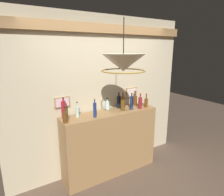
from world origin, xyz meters
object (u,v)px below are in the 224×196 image
(liquor_bottle_rye, at_px, (107,105))
(liquor_bottle_whiskey, at_px, (123,103))
(liquor_bottle_vermouth, at_px, (77,112))
(liquor_bottle_rum, at_px, (146,103))
(liquor_bottle_gin, at_px, (95,110))
(pendant_lamp, at_px, (123,63))
(liquor_bottle_mezcal, at_px, (65,117))
(liquor_bottle_tequila, at_px, (64,110))
(liquor_bottle_scotch, at_px, (132,103))
(glass_tumbler_rocks, at_px, (95,110))
(liquor_bottle_amaro, at_px, (119,102))
(liquor_bottle_port, at_px, (140,103))
(liquor_bottle_brandy, at_px, (135,100))

(liquor_bottle_rye, height_order, liquor_bottle_whiskey, liquor_bottle_whiskey)
(liquor_bottle_vermouth, distance_m, liquor_bottle_rum, 1.24)
(liquor_bottle_gin, xyz_separation_m, pendant_lamp, (0.12, -0.56, 0.72))
(liquor_bottle_whiskey, height_order, liquor_bottle_mezcal, liquor_bottle_whiskey)
(liquor_bottle_rye, relative_size, liquor_bottle_gin, 0.69)
(liquor_bottle_tequila, relative_size, liquor_bottle_gin, 1.08)
(liquor_bottle_rye, distance_m, liquor_bottle_mezcal, 0.85)
(liquor_bottle_mezcal, bearing_deg, liquor_bottle_scotch, 0.79)
(glass_tumbler_rocks, bearing_deg, liquor_bottle_vermouth, -168.97)
(liquor_bottle_amaro, bearing_deg, liquor_bottle_tequila, -179.88)
(glass_tumbler_rocks, bearing_deg, liquor_bottle_port, -15.63)
(liquor_bottle_gin, xyz_separation_m, glass_tumbler_rocks, (0.10, 0.20, -0.07))
(liquor_bottle_scotch, relative_size, liquor_bottle_brandy, 1.09)
(liquor_bottle_mezcal, height_order, glass_tumbler_rocks, liquor_bottle_mezcal)
(liquor_bottle_rum, bearing_deg, liquor_bottle_scotch, 173.62)
(liquor_bottle_rye, height_order, liquor_bottle_gin, liquor_bottle_gin)
(liquor_bottle_port, height_order, liquor_bottle_amaro, liquor_bottle_amaro)
(liquor_bottle_scotch, height_order, liquor_bottle_vermouth, liquor_bottle_scotch)
(liquor_bottle_scotch, distance_m, liquor_bottle_amaro, 0.23)
(liquor_bottle_rye, distance_m, glass_tumbler_rocks, 0.26)
(liquor_bottle_vermouth, relative_size, liquor_bottle_rum, 0.95)
(liquor_bottle_vermouth, xyz_separation_m, liquor_bottle_brandy, (1.15, 0.06, 0.01))
(liquor_bottle_whiskey, height_order, liquor_bottle_rum, liquor_bottle_whiskey)
(liquor_bottle_port, distance_m, liquor_bottle_vermouth, 1.11)
(liquor_bottle_rye, relative_size, liquor_bottle_amaro, 0.71)
(liquor_bottle_gin, height_order, liquor_bottle_vermouth, liquor_bottle_gin)
(liquor_bottle_port, xyz_separation_m, liquor_bottle_rum, (0.14, 0.00, -0.02))
(liquor_bottle_rye, relative_size, liquor_bottle_rum, 0.81)
(liquor_bottle_vermouth, bearing_deg, liquor_bottle_amaro, 4.98)
(liquor_bottle_vermouth, distance_m, pendant_lamp, 1.09)
(liquor_bottle_vermouth, xyz_separation_m, liquor_bottle_mezcal, (-0.24, -0.13, -0.00))
(liquor_bottle_tequila, height_order, liquor_bottle_mezcal, liquor_bottle_tequila)
(liquor_bottle_port, distance_m, liquor_bottle_mezcal, 1.33)
(liquor_bottle_scotch, bearing_deg, liquor_bottle_tequila, 170.64)
(liquor_bottle_whiskey, relative_size, pendant_lamp, 0.49)
(liquor_bottle_vermouth, relative_size, liquor_bottle_mezcal, 1.02)
(liquor_bottle_amaro, bearing_deg, liquor_bottle_rye, 173.56)
(liquor_bottle_whiskey, distance_m, liquor_bottle_gin, 0.57)
(liquor_bottle_rye, height_order, liquor_bottle_vermouth, liquor_bottle_vermouth)
(liquor_bottle_tequila, relative_size, liquor_bottle_whiskey, 1.04)
(liquor_bottle_rye, distance_m, liquor_bottle_vermouth, 0.59)
(liquor_bottle_scotch, xyz_separation_m, liquor_bottle_mezcal, (-1.17, -0.02, -0.04))
(glass_tumbler_rocks, relative_size, pendant_lamp, 0.14)
(liquor_bottle_vermouth, height_order, liquor_bottle_rum, liquor_bottle_rum)
(liquor_bottle_rye, distance_m, liquor_bottle_tequila, 0.77)
(liquor_bottle_port, distance_m, liquor_bottle_amaro, 0.37)
(pendant_lamp, bearing_deg, liquor_bottle_mezcal, 136.04)
(liquor_bottle_mezcal, bearing_deg, liquor_bottle_whiskey, 3.81)
(liquor_bottle_vermouth, xyz_separation_m, glass_tumbler_rocks, (0.32, 0.06, -0.04))
(liquor_bottle_tequila, xyz_separation_m, liquor_bottle_port, (1.28, -0.22, -0.03))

